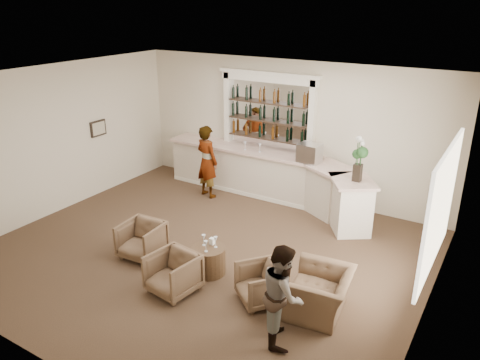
% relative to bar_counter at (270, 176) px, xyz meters
% --- Properties ---
extents(ground, '(8.00, 8.00, 0.00)m').
position_rel_bar_counter_xyz_m(ground, '(0.16, -3.00, -0.57)').
color(ground, brown).
rests_on(ground, ground).
extents(room_shell, '(8.04, 7.02, 3.32)m').
position_rel_bar_counter_xyz_m(room_shell, '(0.33, -2.29, 1.77)').
color(room_shell, beige).
rests_on(room_shell, ground).
extents(bar_counter, '(5.72, 1.80, 1.14)m').
position_rel_bar_counter_xyz_m(bar_counter, '(0.00, 0.00, 0.00)').
color(bar_counter, white).
rests_on(bar_counter, ground).
extents(back_bar_alcove, '(2.64, 0.25, 3.00)m').
position_rel_bar_counter_xyz_m(back_bar_alcove, '(-0.34, 0.41, 1.46)').
color(back_bar_alcove, white).
rests_on(back_bar_alcove, ground).
extents(cocktail_table, '(0.60, 0.60, 0.50)m').
position_rel_bar_counter_xyz_m(cocktail_table, '(0.64, -3.52, -0.32)').
color(cocktail_table, brown).
rests_on(cocktail_table, ground).
extents(sommelier, '(0.74, 0.58, 1.79)m').
position_rel_bar_counter_xyz_m(sommelier, '(-1.40, -0.66, 0.32)').
color(sommelier, gray).
rests_on(sommelier, ground).
extents(guest, '(0.86, 0.92, 1.51)m').
position_rel_bar_counter_xyz_m(guest, '(2.53, -4.41, 0.18)').
color(guest, gray).
rests_on(guest, ground).
extents(armchair_left, '(0.79, 0.81, 0.69)m').
position_rel_bar_counter_xyz_m(armchair_left, '(-0.77, -3.71, -0.23)').
color(armchair_left, brown).
rests_on(armchair_left, ground).
extents(armchair_center, '(0.84, 0.86, 0.69)m').
position_rel_bar_counter_xyz_m(armchair_center, '(0.47, -4.30, -0.23)').
color(armchair_center, brown).
rests_on(armchair_center, ground).
extents(armchair_right, '(0.98, 0.98, 0.64)m').
position_rel_bar_counter_xyz_m(armchair_right, '(1.84, -3.78, -0.25)').
color(armchair_right, brown).
rests_on(armchair_right, ground).
extents(armchair_far, '(1.05, 1.16, 0.69)m').
position_rel_bar_counter_xyz_m(armchair_far, '(2.75, -3.54, -0.23)').
color(armchair_far, brown).
rests_on(armchair_far, ground).
extents(espresso_machine, '(0.51, 0.44, 0.43)m').
position_rel_bar_counter_xyz_m(espresso_machine, '(1.00, -0.06, 0.78)').
color(espresso_machine, silver).
rests_on(espresso_machine, bar_counter).
extents(flower_vase, '(0.25, 0.25, 0.94)m').
position_rel_bar_counter_xyz_m(flower_vase, '(2.30, -0.63, 1.10)').
color(flower_vase, black).
rests_on(flower_vase, bar_counter).
extents(wine_glass_bar_left, '(0.07, 0.07, 0.21)m').
position_rel_bar_counter_xyz_m(wine_glass_bar_left, '(-0.31, 0.01, 0.67)').
color(wine_glass_bar_left, white).
rests_on(wine_glass_bar_left, bar_counter).
extents(wine_glass_bar_right, '(0.07, 0.07, 0.21)m').
position_rel_bar_counter_xyz_m(wine_glass_bar_right, '(-0.70, -0.03, 0.67)').
color(wine_glass_bar_right, white).
rests_on(wine_glass_bar_right, bar_counter).
extents(wine_glass_tbl_a, '(0.07, 0.07, 0.21)m').
position_rel_bar_counter_xyz_m(wine_glass_tbl_a, '(0.52, -3.49, 0.03)').
color(wine_glass_tbl_a, white).
rests_on(wine_glass_tbl_a, cocktail_table).
extents(wine_glass_tbl_b, '(0.07, 0.07, 0.21)m').
position_rel_bar_counter_xyz_m(wine_glass_tbl_b, '(0.74, -3.44, 0.03)').
color(wine_glass_tbl_b, white).
rests_on(wine_glass_tbl_b, cocktail_table).
extents(wine_glass_tbl_c, '(0.07, 0.07, 0.21)m').
position_rel_bar_counter_xyz_m(wine_glass_tbl_c, '(0.68, -3.65, 0.03)').
color(wine_glass_tbl_c, white).
rests_on(wine_glass_tbl_c, cocktail_table).
extents(napkin_holder, '(0.08, 0.08, 0.12)m').
position_rel_bar_counter_xyz_m(napkin_holder, '(0.62, -3.38, -0.01)').
color(napkin_holder, white).
rests_on(napkin_holder, cocktail_table).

